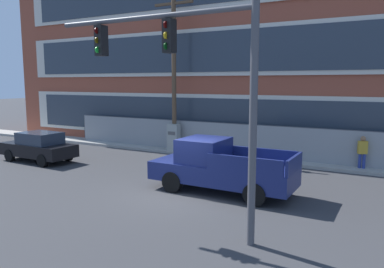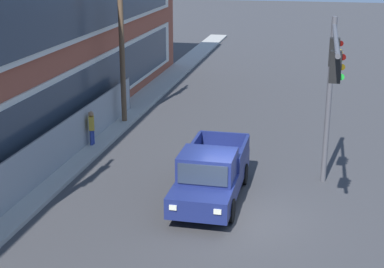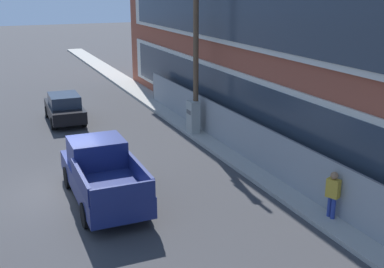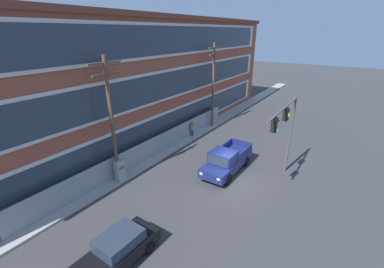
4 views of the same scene
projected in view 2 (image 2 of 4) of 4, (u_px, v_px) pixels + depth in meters
name	position (u px, v px, depth m)	size (l,w,h in m)	color
ground_plane	(235.00, 218.00, 19.53)	(160.00, 160.00, 0.00)	#38383A
sidewalk_building_side	(30.00, 196.00, 20.99)	(80.00, 1.63, 0.16)	#9E9B93
chain_link_fence	(23.00, 175.00, 20.59)	(23.99, 0.06, 1.91)	gray
traffic_signal_mast	(332.00, 77.00, 19.48)	(6.41, 0.43, 6.25)	#4C4C51
pickup_truck_navy	(211.00, 176.00, 20.55)	(5.56, 2.13, 2.02)	navy
utility_pole_midblock	(121.00, 22.00, 28.25)	(2.25, 0.26, 9.32)	brown
pedestrian_near_cabinet	(92.00, 127.00, 25.98)	(0.46, 0.37, 1.69)	navy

